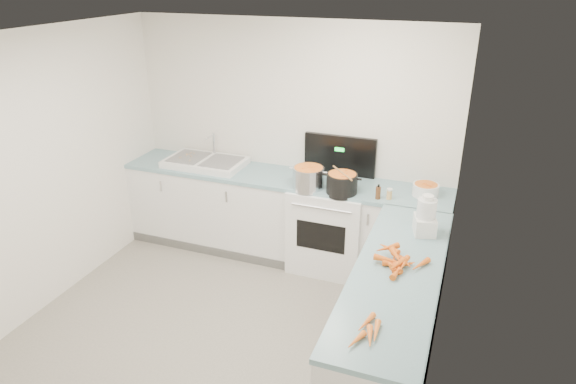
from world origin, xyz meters
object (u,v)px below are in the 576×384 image
(extract_bottle, at_px, (378,193))
(spice_jar, at_px, (389,195))
(steel_pot, at_px, (308,178))
(food_processor, at_px, (426,217))
(black_pot, at_px, (342,184))
(stove, at_px, (330,225))
(mixing_bowl, at_px, (426,190))
(sink, at_px, (205,162))

(extract_bottle, height_order, spice_jar, extract_bottle)
(steel_pot, height_order, extract_bottle, steel_pot)
(extract_bottle, relative_size, food_processor, 0.35)
(black_pot, xyz_separation_m, spice_jar, (0.46, 0.01, -0.04))
(stove, bearing_deg, black_pot, -49.46)
(black_pot, height_order, spice_jar, black_pot)
(stove, xyz_separation_m, spice_jar, (0.61, -0.17, 0.51))
(black_pot, bearing_deg, mixing_bowl, 15.74)
(black_pot, bearing_deg, stove, 130.54)
(extract_bottle, bearing_deg, sink, 173.73)
(sink, bearing_deg, mixing_bowl, 0.53)
(mixing_bowl, bearing_deg, extract_bottle, -149.87)
(stove, height_order, extract_bottle, stove)
(black_pot, bearing_deg, extract_bottle, -3.36)
(spice_jar, height_order, food_processor, food_processor)
(sink, xyz_separation_m, spice_jar, (2.06, -0.18, 0.01))
(stove, bearing_deg, sink, 179.38)
(spice_jar, relative_size, food_processor, 0.26)
(sink, bearing_deg, stove, -0.62)
(sink, bearing_deg, spice_jar, -5.09)
(mixing_bowl, xyz_separation_m, spice_jar, (-0.31, -0.21, -0.01))
(steel_pot, height_order, food_processor, food_processor)
(stove, xyz_separation_m, food_processor, (1.01, -0.75, 0.61))
(mixing_bowl, bearing_deg, sink, -179.47)
(mixing_bowl, bearing_deg, spice_jar, -146.30)
(stove, distance_m, mixing_bowl, 1.06)
(steel_pot, height_order, mixing_bowl, steel_pot)
(food_processor, bearing_deg, mixing_bowl, 96.17)
(sink, xyz_separation_m, steel_pot, (1.26, -0.18, 0.06))
(food_processor, bearing_deg, sink, 162.72)
(black_pot, bearing_deg, sink, 173.08)
(black_pot, bearing_deg, food_processor, -33.72)
(sink, relative_size, spice_jar, 9.65)
(stove, height_order, sink, stove)
(extract_bottle, height_order, food_processor, food_processor)
(steel_pot, height_order, spice_jar, steel_pot)
(mixing_bowl, height_order, food_processor, food_processor)
(food_processor, bearing_deg, spice_jar, 124.14)
(stove, bearing_deg, mixing_bowl, 2.33)
(steel_pot, xyz_separation_m, spice_jar, (0.80, 0.00, -0.05))
(sink, xyz_separation_m, mixing_bowl, (2.37, 0.02, 0.02))
(sink, distance_m, extract_bottle, 1.97)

